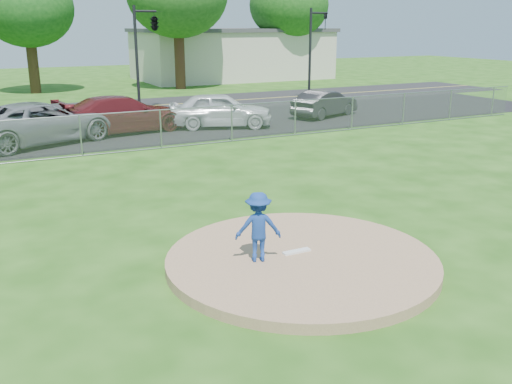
# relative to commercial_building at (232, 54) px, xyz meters

# --- Properties ---
(ground) EXTENTS (120.00, 120.00, 0.00)m
(ground) POSITION_rel_commercial_building_xyz_m (-16.00, -28.00, -2.16)
(ground) COLOR #1D4B10
(ground) RESTS_ON ground
(pitchers_mound) EXTENTS (5.40, 5.40, 0.20)m
(pitchers_mound) POSITION_rel_commercial_building_xyz_m (-16.00, -38.00, -2.06)
(pitchers_mound) COLOR #997353
(pitchers_mound) RESTS_ON ground
(pitching_rubber) EXTENTS (0.60, 0.15, 0.04)m
(pitching_rubber) POSITION_rel_commercial_building_xyz_m (-16.00, -37.80, -1.94)
(pitching_rubber) COLOR white
(pitching_rubber) RESTS_ON pitchers_mound
(chain_link_fence) EXTENTS (40.00, 0.06, 1.50)m
(chain_link_fence) POSITION_rel_commercial_building_xyz_m (-16.00, -26.00, -1.41)
(chain_link_fence) COLOR gray
(chain_link_fence) RESTS_ON ground
(parking_lot) EXTENTS (50.00, 8.00, 0.01)m
(parking_lot) POSITION_rel_commercial_building_xyz_m (-16.00, -21.50, -2.15)
(parking_lot) COLOR black
(parking_lot) RESTS_ON ground
(street) EXTENTS (60.00, 7.00, 0.01)m
(street) POSITION_rel_commercial_building_xyz_m (-16.00, -14.00, -2.16)
(street) COLOR black
(street) RESTS_ON ground
(commercial_building) EXTENTS (16.40, 9.40, 4.30)m
(commercial_building) POSITION_rel_commercial_building_xyz_m (0.00, 0.00, 0.00)
(commercial_building) COLOR beige
(commercial_building) RESTS_ON ground
(traffic_signal_center) EXTENTS (1.42, 2.48, 5.60)m
(traffic_signal_center) POSITION_rel_commercial_building_xyz_m (-12.03, -16.00, 2.45)
(traffic_signal_center) COLOR black
(traffic_signal_center) RESTS_ON ground
(traffic_signal_right) EXTENTS (1.28, 0.20, 5.60)m
(traffic_signal_right) POSITION_rel_commercial_building_xyz_m (-1.76, -16.00, 1.20)
(traffic_signal_right) COLOR black
(traffic_signal_right) RESTS_ON ground
(pitcher) EXTENTS (1.01, 0.79, 1.38)m
(pitcher) POSITION_rel_commercial_building_xyz_m (-16.87, -37.79, -1.27)
(pitcher) COLOR navy
(pitcher) RESTS_ON pitchers_mound
(parked_car_gray) EXTENTS (6.60, 4.80, 1.67)m
(parked_car_gray) POSITION_rel_commercial_building_xyz_m (-18.95, -22.81, -1.32)
(parked_car_gray) COLOR gray
(parked_car_gray) RESTS_ON parking_lot
(parked_car_darkred) EXTENTS (5.90, 3.11, 1.63)m
(parked_car_darkred) POSITION_rel_commercial_building_xyz_m (-15.43, -21.98, -1.33)
(parked_car_darkred) COLOR #5A161B
(parked_car_darkred) RESTS_ON parking_lot
(parked_car_pearl) EXTENTS (5.12, 3.48, 1.62)m
(parked_car_pearl) POSITION_rel_commercial_building_xyz_m (-11.05, -22.68, -1.34)
(parked_car_pearl) COLOR silver
(parked_car_pearl) RESTS_ON parking_lot
(parked_car_charcoal) EXTENTS (4.34, 2.82, 1.35)m
(parked_car_charcoal) POSITION_rel_commercial_building_xyz_m (-4.91, -22.18, -1.47)
(parked_car_charcoal) COLOR black
(parked_car_charcoal) RESTS_ON parking_lot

